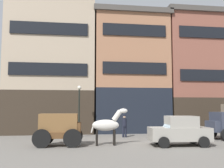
# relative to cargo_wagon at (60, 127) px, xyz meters

# --- Properties ---
(ground_plane) EXTENTS (120.00, 120.00, 0.00)m
(ground_plane) POSITION_rel_cargo_wagon_xyz_m (6.26, 0.05, -1.15)
(ground_plane) COLOR slate
(building_far_left) EXTENTS (8.51, 6.06, 15.24)m
(building_far_left) POSITION_rel_cargo_wagon_xyz_m (-1.44, 9.20, 6.52)
(building_far_left) COLOR #33281E
(building_far_left) RESTS_ON ground_plane
(building_center_left) EXTENTS (7.55, 6.06, 11.75)m
(building_center_left) POSITION_rel_cargo_wagon_xyz_m (6.24, 9.20, 4.77)
(building_center_left) COLOR black
(building_center_left) RESTS_ON ground_plane
(building_center_right) EXTENTS (8.54, 6.06, 12.13)m
(building_center_right) POSITION_rel_cargo_wagon_xyz_m (13.94, 9.20, 4.96)
(building_center_right) COLOR #33281E
(building_center_right) RESTS_ON ground_plane
(cargo_wagon) EXTENTS (2.98, 1.67, 1.98)m
(cargo_wagon) POSITION_rel_cargo_wagon_xyz_m (0.00, 0.00, 0.00)
(cargo_wagon) COLOR brown
(cargo_wagon) RESTS_ON ground_plane
(draft_horse) EXTENTS (2.35, 0.70, 2.30)m
(draft_horse) POSITION_rel_cargo_wagon_xyz_m (2.95, -0.00, 0.12)
(draft_horse) COLOR beige
(draft_horse) RESTS_ON ground_plane
(sedan_dark) EXTENTS (3.80, 2.06, 1.83)m
(sedan_dark) POSITION_rel_cargo_wagon_xyz_m (7.39, -0.84, -0.23)
(sedan_dark) COLOR gray
(sedan_dark) RESTS_ON ground_plane
(pedestrian_officer) EXTENTS (0.48, 0.48, 1.79)m
(pedestrian_officer) POSITION_rel_cargo_wagon_xyz_m (4.81, 4.03, -0.17)
(pedestrian_officer) COLOR black
(pedestrian_officer) RESTS_ON ground_plane
(streetlamp_curbside) EXTENTS (0.32, 0.32, 4.12)m
(streetlamp_curbside) POSITION_rel_cargo_wagon_xyz_m (1.22, 4.66, 1.52)
(streetlamp_curbside) COLOR black
(streetlamp_curbside) RESTS_ON ground_plane
(fire_hydrant_curbside) EXTENTS (0.24, 0.24, 0.83)m
(fire_hydrant_curbside) POSITION_rel_cargo_wagon_xyz_m (-1.37, 4.78, -0.72)
(fire_hydrant_curbside) COLOR maroon
(fire_hydrant_curbside) RESTS_ON ground_plane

